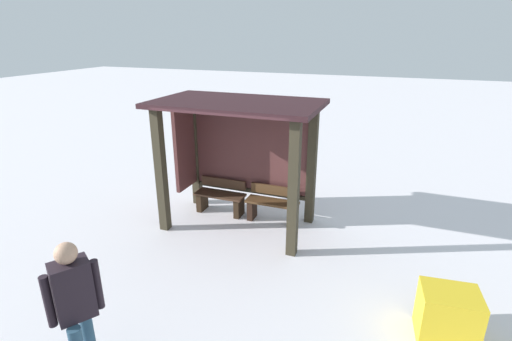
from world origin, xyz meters
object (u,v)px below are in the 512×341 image
Objects in this scene: bus_shelter at (236,136)px; person_walking at (76,303)px; bench_left_inside at (221,198)px; grit_bin at (448,315)px; bench_center_inside at (272,206)px.

bus_shelter reaches higher than person_walking.
bench_left_inside reaches higher than grit_bin.
bench_left_inside is at bearing 95.56° from person_walking.
bench_center_inside is 0.63× the size of person_walking.
bench_center_inside reaches higher than bench_left_inside.
bench_left_inside is at bearing 159.02° from bus_shelter.
bench_center_inside is at bearing 143.64° from grit_bin.
bus_shelter is at bearing -165.25° from bench_center_inside.
bus_shelter is 4.27m from person_walking.
bench_center_inside is at bearing 14.75° from bus_shelter.
person_walking is at bearing -99.88° from bench_center_inside.
bench_left_inside is 4.87m from grit_bin.
bench_left_inside is at bearing 151.94° from grit_bin.
bench_center_inside is at bearing -0.09° from bench_left_inside.
grit_bin is (3.11, -2.29, -0.00)m from bench_center_inside.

